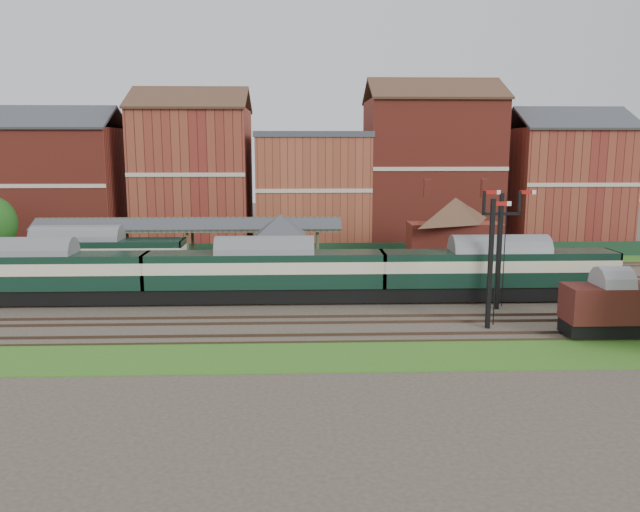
{
  "coord_description": "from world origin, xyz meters",
  "views": [
    {
      "loc": [
        -1.68,
        -43.79,
        11.08
      ],
      "look_at": [
        -0.04,
        2.0,
        3.0
      ],
      "focal_mm": 35.0,
      "sensor_mm": 36.0,
      "label": 1
    }
  ],
  "objects_px": {
    "signal_box": "(281,251)",
    "platform_railcar": "(79,256)",
    "goods_van_a": "(610,306)",
    "dmu_train": "(265,271)",
    "semaphore_bracket": "(500,243)"
  },
  "relations": [
    {
      "from": "signal_box",
      "to": "platform_railcar",
      "type": "bearing_deg",
      "value": 168.8
    },
    {
      "from": "signal_box",
      "to": "goods_van_a",
      "type": "bearing_deg",
      "value": -32.01
    },
    {
      "from": "dmu_train",
      "to": "goods_van_a",
      "type": "height_order",
      "value": "dmu_train"
    },
    {
      "from": "semaphore_bracket",
      "to": "platform_railcar",
      "type": "relative_size",
      "value": 0.48
    },
    {
      "from": "signal_box",
      "to": "semaphore_bracket",
      "type": "relative_size",
      "value": 0.73
    },
    {
      "from": "signal_box",
      "to": "semaphore_bracket",
      "type": "height_order",
      "value": "semaphore_bracket"
    },
    {
      "from": "goods_van_a",
      "to": "signal_box",
      "type": "bearing_deg",
      "value": 147.99
    },
    {
      "from": "signal_box",
      "to": "platform_railcar",
      "type": "xyz_separation_m",
      "value": [
        -16.42,
        3.25,
        -0.9
      ]
    },
    {
      "from": "dmu_train",
      "to": "platform_railcar",
      "type": "xyz_separation_m",
      "value": [
        -15.37,
        6.5,
        0.01
      ]
    },
    {
      "from": "platform_railcar",
      "to": "signal_box",
      "type": "bearing_deg",
      "value": -11.2
    },
    {
      "from": "semaphore_bracket",
      "to": "goods_van_a",
      "type": "distance_m",
      "value": 8.41
    },
    {
      "from": "semaphore_bracket",
      "to": "dmu_train",
      "type": "height_order",
      "value": "semaphore_bracket"
    },
    {
      "from": "signal_box",
      "to": "platform_railcar",
      "type": "height_order",
      "value": "signal_box"
    },
    {
      "from": "signal_box",
      "to": "semaphore_bracket",
      "type": "xyz_separation_m",
      "value": [
        15.04,
        -5.75,
        1.44
      ]
    },
    {
      "from": "dmu_train",
      "to": "goods_van_a",
      "type": "relative_size",
      "value": 9.53
    }
  ]
}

